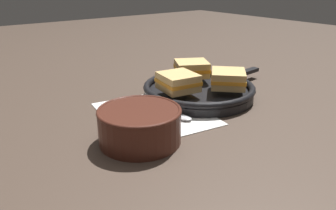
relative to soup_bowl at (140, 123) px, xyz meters
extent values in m
plane|color=#47382D|center=(-0.07, 0.09, -0.04)|extent=(4.00, 4.00, 0.00)
cube|color=white|center=(-0.10, 0.11, -0.04)|extent=(0.33, 0.29, 0.00)
cylinder|color=#4C2319|center=(0.00, 0.00, -0.01)|extent=(0.18, 0.18, 0.07)
cylinder|color=orange|center=(0.00, 0.00, 0.02)|extent=(0.15, 0.15, 0.01)
torus|color=#4C2319|center=(0.00, 0.00, 0.03)|extent=(0.18, 0.18, 0.01)
cube|color=silver|center=(-0.11, 0.12, -0.04)|extent=(0.11, 0.04, 0.01)
ellipsoid|color=silver|center=(-0.03, 0.14, -0.04)|extent=(0.06, 0.04, 0.01)
cylinder|color=black|center=(-0.13, 0.29, -0.03)|extent=(0.32, 0.32, 0.02)
torus|color=black|center=(-0.13, 0.29, -0.01)|extent=(0.32, 0.32, 0.02)
cube|color=black|center=(-0.15, 0.52, -0.01)|extent=(0.04, 0.14, 0.01)
cube|color=#DBB26B|center=(-0.20, 0.32, 0.01)|extent=(0.13, 0.13, 0.02)
cube|color=orange|center=(-0.20, 0.32, 0.02)|extent=(0.13, 0.13, 0.01)
cube|color=#DBB26B|center=(-0.20, 0.32, 0.04)|extent=(0.13, 0.13, 0.02)
cube|color=#DBB26B|center=(-0.12, 0.20, 0.01)|extent=(0.11, 0.10, 0.02)
cube|color=orange|center=(-0.12, 0.20, 0.02)|extent=(0.11, 0.11, 0.01)
cube|color=#DBB26B|center=(-0.12, 0.20, 0.04)|extent=(0.11, 0.10, 0.02)
cube|color=#DBB26B|center=(-0.06, 0.33, 0.01)|extent=(0.13, 0.13, 0.02)
cube|color=orange|center=(-0.06, 0.33, 0.02)|extent=(0.14, 0.14, 0.01)
cube|color=#DBB26B|center=(-0.06, 0.33, 0.04)|extent=(0.13, 0.13, 0.02)
camera|label=1|loc=(0.54, -0.34, 0.29)|focal=35.00mm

